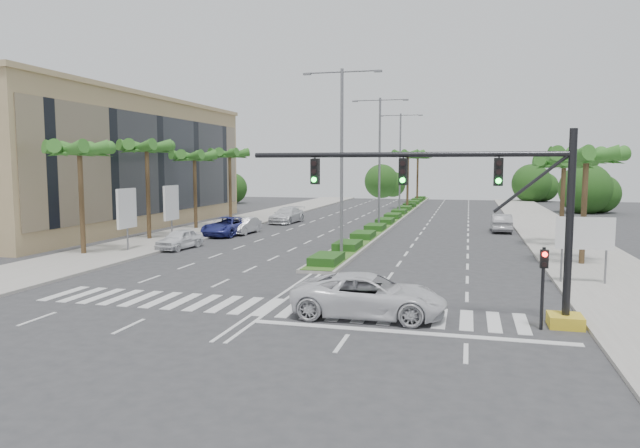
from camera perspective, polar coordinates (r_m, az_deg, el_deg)
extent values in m
plane|color=#333335|center=(24.11, -5.15, -8.29)|extent=(160.00, 160.00, 0.00)
cube|color=gray|center=(43.00, 24.21, -2.43)|extent=(6.00, 120.00, 0.15)
cube|color=gray|center=(48.30, -14.14, -1.24)|extent=(6.00, 120.00, 0.15)
cube|color=gray|center=(67.70, 7.84, 0.89)|extent=(2.20, 75.00, 0.20)
cube|color=#365C1F|center=(67.69, 7.84, 0.99)|extent=(1.80, 75.00, 0.04)
cube|color=tan|center=(58.78, -20.75, 5.58)|extent=(12.00, 36.00, 12.00)
cube|color=gold|center=(22.98, 23.32, -8.88)|extent=(1.20, 1.20, 0.45)
cylinder|color=black|center=(22.38, 23.68, -0.23)|extent=(0.28, 0.28, 7.00)
cylinder|color=black|center=(22.13, 8.33, 6.88)|extent=(12.00, 0.20, 0.20)
cylinder|color=black|center=(22.10, 20.25, 3.73)|extent=(2.53, 0.12, 2.15)
cube|color=black|center=(22.01, 17.43, 4.99)|extent=(0.32, 0.24, 1.00)
cylinder|color=#19E533|center=(21.88, 17.42, 4.15)|extent=(0.20, 0.06, 0.20)
cube|color=black|center=(22.12, 8.30, 5.20)|extent=(0.32, 0.24, 1.00)
cylinder|color=#19E533|center=(21.99, 8.25, 4.36)|extent=(0.20, 0.06, 0.20)
cube|color=black|center=(22.78, -0.52, 5.27)|extent=(0.32, 0.24, 1.00)
cylinder|color=#19E533|center=(22.65, -0.61, 4.46)|extent=(0.20, 0.06, 0.20)
cylinder|color=black|center=(21.99, 21.36, -6.04)|extent=(0.12, 0.12, 3.00)
cube|color=black|center=(21.65, 21.51, -3.27)|extent=(0.28, 0.22, 0.65)
cylinder|color=red|center=(21.50, 21.57, -2.85)|extent=(0.18, 0.05, 0.18)
cylinder|color=slate|center=(30.66, 23.03, -3.02)|extent=(0.10, 0.10, 2.80)
cylinder|color=slate|center=(31.02, 26.69, -3.08)|extent=(0.10, 0.10, 2.80)
cube|color=#0C6638|center=(30.67, 24.96, -0.84)|extent=(2.60, 0.08, 1.50)
cube|color=white|center=(30.62, 24.98, -0.85)|extent=(2.70, 0.02, 1.60)
cylinder|color=slate|center=(40.98, -18.70, -0.74)|extent=(0.12, 0.12, 2.80)
cube|color=white|center=(40.83, -18.77, 1.49)|extent=(0.18, 2.10, 2.70)
cube|color=#D8594C|center=(40.83, -18.77, 1.49)|extent=(0.12, 2.00, 2.60)
cylinder|color=slate|center=(46.08, -14.61, 0.07)|extent=(0.12, 0.12, 2.80)
cube|color=white|center=(45.95, -14.66, 2.06)|extent=(0.18, 2.10, 2.70)
cube|color=#D8594C|center=(45.95, -14.66, 2.06)|extent=(0.12, 2.00, 2.60)
cylinder|color=brown|center=(40.33, -22.74, 2.01)|extent=(0.32, 0.32, 7.00)
sphere|color=brown|center=(40.28, -22.93, 6.84)|extent=(0.70, 0.70, 0.70)
cone|color=#2E6C22|center=(39.62, -21.65, 6.77)|extent=(0.90, 3.62, 1.50)
cone|color=#2E6C22|center=(40.55, -21.40, 6.74)|extent=(3.39, 2.96, 1.50)
cone|color=#2E6C22|center=(41.28, -22.28, 6.69)|extent=(3.73, 1.68, 1.50)
cone|color=#2E6C22|center=(41.26, -23.62, 6.64)|extent=(2.38, 3.65, 1.50)
cone|color=#2E6C22|center=(40.51, -24.45, 6.63)|extent=(2.38, 3.65, 1.50)
cone|color=#2E6C22|center=(39.58, -24.15, 6.67)|extent=(3.73, 1.68, 1.50)
cone|color=#2E6C22|center=(39.17, -22.89, 6.73)|extent=(3.39, 2.96, 1.50)
cylinder|color=brown|center=(46.92, -16.82, 2.93)|extent=(0.32, 0.32, 7.40)
sphere|color=brown|center=(46.89, -16.95, 7.33)|extent=(0.70, 0.70, 0.70)
cone|color=#2E6C22|center=(46.33, -15.77, 7.26)|extent=(0.90, 3.62, 1.50)
cone|color=#2E6C22|center=(47.28, -15.68, 7.23)|extent=(3.39, 2.96, 1.50)
cone|color=#2E6C22|center=(47.93, -16.52, 7.18)|extent=(3.73, 1.68, 1.50)
cone|color=#2E6C22|center=(47.82, -17.66, 7.15)|extent=(2.38, 3.65, 1.50)
cone|color=#2E6C22|center=(47.01, -18.29, 7.16)|extent=(2.38, 3.65, 1.50)
cone|color=#2E6C22|center=(46.11, -17.91, 7.20)|extent=(3.73, 1.68, 1.50)
cone|color=#2E6C22|center=(45.80, -16.77, 7.25)|extent=(3.39, 2.96, 1.50)
cylinder|color=brown|center=(53.91, -12.37, 3.07)|extent=(0.32, 0.32, 6.80)
sphere|color=brown|center=(53.86, -12.45, 6.58)|extent=(0.70, 0.70, 0.70)
cone|color=#2E6C22|center=(53.37, -11.39, 6.50)|extent=(0.90, 3.62, 1.50)
cone|color=#2E6C22|center=(54.33, -11.38, 6.48)|extent=(3.39, 2.96, 1.50)
cone|color=#2E6C22|center=(54.93, -12.17, 6.46)|extent=(3.73, 1.68, 1.50)
cone|color=#2E6C22|center=(54.74, -13.15, 6.44)|extent=(2.38, 3.65, 1.50)
cone|color=#2E6C22|center=(53.90, -13.62, 6.44)|extent=(2.38, 3.65, 1.50)
cone|color=#2E6C22|center=(53.02, -13.21, 6.46)|extent=(3.73, 1.68, 1.50)
cone|color=#2E6C22|center=(52.79, -12.21, 6.49)|extent=(3.39, 2.96, 1.50)
cylinder|color=brown|center=(61.14, -8.97, 3.63)|extent=(0.32, 0.32, 7.20)
sphere|color=brown|center=(61.11, -9.02, 6.91)|extent=(0.70, 0.70, 0.70)
cone|color=#2E6C22|center=(60.67, -8.06, 6.84)|extent=(0.90, 3.62, 1.50)
cone|color=#2E6C22|center=(61.63, -8.11, 6.82)|extent=(3.39, 2.96, 1.50)
cone|color=#2E6C22|center=(62.19, -8.83, 6.80)|extent=(3.73, 1.68, 1.50)
cone|color=#2E6C22|center=(61.94, -9.69, 6.79)|extent=(2.38, 3.65, 1.50)
cone|color=#2E6C22|center=(61.07, -10.06, 6.80)|extent=(2.38, 3.65, 1.50)
cone|color=#2E6C22|center=(60.22, -9.65, 6.82)|extent=(3.73, 1.68, 1.50)
cone|color=#2E6C22|center=(60.04, -8.75, 6.84)|extent=(3.39, 2.96, 1.50)
cylinder|color=brown|center=(36.67, 24.88, 1.19)|extent=(0.32, 0.32, 6.50)
sphere|color=brown|center=(36.58, 25.09, 6.11)|extent=(0.70, 0.70, 0.70)
cone|color=#2E6C22|center=(36.79, 26.78, 5.88)|extent=(0.90, 3.62, 1.50)
cone|color=#2E6C22|center=(37.55, 25.89, 5.90)|extent=(3.39, 2.96, 1.50)
cone|color=#2E6C22|center=(37.59, 24.42, 5.97)|extent=(3.73, 1.68, 1.50)
cone|color=#2E6C22|center=(36.89, 23.43, 6.02)|extent=(2.38, 3.65, 1.50)
cone|color=#2E6C22|center=(35.94, 23.66, 6.03)|extent=(2.38, 3.65, 1.50)
cone|color=#2E6C22|center=(35.48, 25.01, 5.98)|extent=(3.73, 1.68, 1.50)
cone|color=#2E6C22|center=(35.87, 26.42, 5.91)|extent=(3.39, 2.96, 1.50)
cylinder|color=brown|center=(44.56, 23.06, 1.80)|extent=(0.32, 0.32, 6.20)
sphere|color=brown|center=(44.47, 23.22, 5.66)|extent=(0.70, 0.70, 0.70)
cone|color=#2E6C22|center=(44.65, 24.62, 5.47)|extent=(0.90, 3.62, 1.50)
cone|color=#2E6C22|center=(45.43, 23.91, 5.50)|extent=(3.39, 2.96, 1.50)
cone|color=#2E6C22|center=(45.50, 22.71, 5.54)|extent=(3.73, 1.68, 1.50)
cone|color=#2E6C22|center=(44.81, 21.86, 5.58)|extent=(2.38, 3.65, 1.50)
cone|color=#2E6C22|center=(43.86, 22.02, 5.58)|extent=(2.38, 3.65, 1.50)
cone|color=#2E6C22|center=(43.38, 23.10, 5.54)|extent=(3.73, 1.68, 1.50)
cone|color=#2E6C22|center=(43.73, 24.27, 5.49)|extent=(3.39, 2.96, 1.50)
cylinder|color=brown|center=(77.43, 8.76, 4.19)|extent=(0.32, 0.32, 7.50)
sphere|color=brown|center=(77.41, 8.80, 6.89)|extent=(0.70, 0.70, 0.70)
cone|color=#2E6C22|center=(77.30, 9.61, 6.81)|extent=(0.90, 3.62, 1.50)
cone|color=#2E6C22|center=(78.20, 9.37, 6.80)|extent=(3.39, 2.96, 1.50)
cone|color=#2E6C22|center=(78.50, 8.70, 6.81)|extent=(3.73, 1.68, 1.50)
cone|color=#2E6C22|center=(77.99, 8.10, 6.82)|extent=(2.38, 3.65, 1.50)
cone|color=#2E6C22|center=(77.04, 8.02, 6.84)|extent=(2.38, 3.65, 1.50)
cone|color=#2E6C22|center=(76.37, 8.53, 6.84)|extent=(3.73, 1.68, 1.50)
cone|color=#2E6C22|center=(76.49, 9.25, 6.82)|extent=(3.39, 2.96, 1.50)
cylinder|color=brown|center=(92.35, 9.72, 4.43)|extent=(0.32, 0.32, 7.50)
sphere|color=brown|center=(92.34, 9.76, 6.69)|extent=(0.70, 0.70, 0.70)
cone|color=#2E6C22|center=(92.25, 10.44, 6.62)|extent=(0.90, 3.62, 1.50)
cone|color=#2E6C22|center=(93.14, 10.23, 6.62)|extent=(3.39, 2.96, 1.50)
cone|color=#2E6C22|center=(93.43, 9.66, 6.62)|extent=(3.73, 1.68, 1.50)
cone|color=#2E6C22|center=(92.91, 9.17, 6.64)|extent=(2.38, 3.65, 1.50)
cone|color=#2E6C22|center=(91.96, 9.11, 6.65)|extent=(2.38, 3.65, 1.50)
cone|color=#2E6C22|center=(91.29, 9.54, 6.65)|extent=(3.73, 1.68, 1.50)
cone|color=#2E6C22|center=(91.43, 10.14, 6.63)|extent=(3.39, 2.96, 1.50)
cylinder|color=slate|center=(36.86, 2.18, 6.03)|extent=(0.20, 0.20, 12.00)
cylinder|color=slate|center=(37.60, 0.37, 14.90)|extent=(2.40, 0.10, 0.10)
cylinder|color=slate|center=(37.09, 4.09, 15.01)|extent=(2.40, 0.10, 0.10)
cube|color=slate|center=(37.88, -1.30, 14.76)|extent=(0.50, 0.25, 0.12)
cube|color=slate|center=(36.90, 5.83, 14.97)|extent=(0.50, 0.25, 0.12)
cylinder|color=slate|center=(52.59, 5.97, 5.94)|extent=(0.20, 0.20, 12.00)
cylinder|color=slate|center=(53.12, 4.73, 12.22)|extent=(2.40, 0.10, 0.10)
cylinder|color=slate|center=(52.76, 7.35, 12.24)|extent=(2.40, 0.10, 0.10)
cube|color=slate|center=(53.31, 3.54, 12.15)|extent=(0.50, 0.25, 0.12)
cube|color=slate|center=(52.62, 8.57, 12.18)|extent=(0.50, 0.25, 0.12)
cylinder|color=slate|center=(68.45, 8.00, 5.88)|extent=(0.20, 0.20, 12.00)
cylinder|color=slate|center=(68.86, 7.06, 10.73)|extent=(2.40, 0.10, 0.10)
cylinder|color=slate|center=(68.58, 9.09, 10.72)|extent=(2.40, 0.10, 0.10)
cube|color=slate|center=(69.01, 6.14, 10.68)|extent=(0.50, 0.25, 0.12)
cube|color=slate|center=(68.47, 10.02, 10.67)|extent=(0.50, 0.25, 0.12)
imported|color=white|center=(41.59, -13.86, -1.47)|extent=(2.12, 4.32, 1.42)
imported|color=silver|center=(49.92, -7.59, -0.16)|extent=(1.72, 4.35, 1.41)
imported|color=navy|center=(48.79, -9.33, -0.24)|extent=(2.89, 5.73, 1.56)
imported|color=silver|center=(58.88, -3.34, 0.89)|extent=(2.71, 5.74, 1.62)
imported|color=silver|center=(22.48, 4.93, -7.14)|extent=(6.08, 2.92, 1.67)
imported|color=#9F9EA3|center=(53.46, 17.68, 0.11)|extent=(1.71, 4.85, 1.60)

